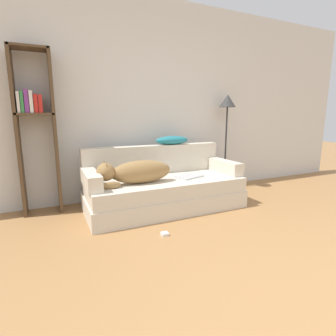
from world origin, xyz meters
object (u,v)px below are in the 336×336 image
(laptop, at_px, (189,176))
(couch, at_px, (165,194))
(throw_pillow, at_px, (172,140))
(bookshelf, at_px, (35,123))
(power_adapter, at_px, (165,234))
(dog, at_px, (136,172))
(floor_lamp, at_px, (227,114))

(laptop, bearing_deg, couch, 151.64)
(throw_pillow, height_order, bookshelf, bookshelf)
(throw_pillow, xyz_separation_m, power_adapter, (-0.58, -1.05, -0.80))
(couch, xyz_separation_m, dog, (-0.40, -0.09, 0.33))
(dog, bearing_deg, throw_pillow, 32.95)
(laptop, distance_m, bookshelf, 1.91)
(throw_pillow, relative_size, power_adapter, 7.10)
(throw_pillow, bearing_deg, bookshelf, 174.71)
(laptop, relative_size, bookshelf, 0.20)
(power_adapter, bearing_deg, bookshelf, 131.69)
(floor_lamp, bearing_deg, laptop, -151.32)
(laptop, height_order, throw_pillow, throw_pillow)
(dog, height_order, laptop, dog)
(floor_lamp, height_order, power_adapter, floor_lamp)
(dog, relative_size, bookshelf, 0.46)
(dog, bearing_deg, bookshelf, 149.39)
(dog, bearing_deg, laptop, 2.00)
(laptop, height_order, floor_lamp, floor_lamp)
(bookshelf, bearing_deg, laptop, -18.23)
(dog, bearing_deg, power_adapter, -82.31)
(laptop, bearing_deg, floor_lamp, 11.47)
(dog, relative_size, throw_pillow, 1.81)
(laptop, relative_size, power_adapter, 5.66)
(couch, bearing_deg, power_adapter, -114.17)
(couch, relative_size, floor_lamp, 1.32)
(floor_lamp, distance_m, power_adapter, 2.26)
(throw_pillow, height_order, floor_lamp, floor_lamp)
(couch, height_order, throw_pillow, throw_pillow)
(laptop, xyz_separation_m, bookshelf, (-1.70, 0.56, 0.67))
(couch, height_order, power_adapter, couch)
(throw_pillow, bearing_deg, dog, -147.05)
(bookshelf, bearing_deg, power_adapter, -48.31)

